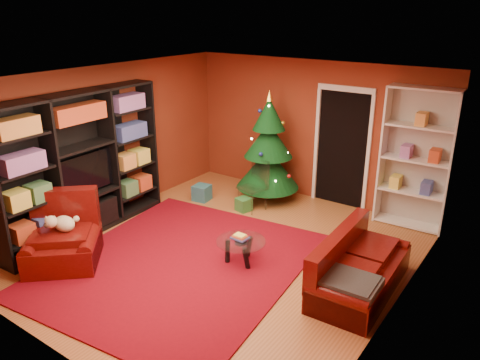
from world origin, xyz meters
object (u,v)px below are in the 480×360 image
Objects in this scene: acrylic_chair at (252,188)px; media_unit at (82,165)px; sofa at (362,264)px; dog at (64,224)px; rug at (179,264)px; gift_box_teal at (202,193)px; christmas_tree at (268,148)px; white_bookshelf at (416,160)px; gift_box_green at (244,204)px; armchair at (62,238)px; coffee_table at (241,252)px.

media_unit is at bearing -114.29° from acrylic_chair.
dog is at bearing 113.28° from sofa.
rug is at bearing -10.32° from dog.
rug is 9.39× the size of dog.
gift_box_teal is (0.69, 2.08, -0.99)m from media_unit.
christmas_tree is at bearing 56.92° from media_unit.
gift_box_green is at bearing -158.47° from white_bookshelf.
armchair is 2.54m from coffee_table.
christmas_tree is 2.58m from coffee_table.
acrylic_chair is at bearing -160.36° from white_bookshelf.
armchair is (-0.10, -2.96, 0.26)m from gift_box_teal.
armchair is 1.48× the size of coffee_table.
christmas_tree is 3.83m from dog.
armchair is at bearing -58.92° from media_unit.
gift_box_green is at bearing 28.35° from armchair.
dog is 4.11m from sofa.
dog is (0.00, 0.07, 0.20)m from armchair.
gift_box_teal is at bearing -156.54° from acrylic_chair.
white_bookshelf is 1.34× the size of sofa.
rug is at bearing -8.29° from armchair.
christmas_tree is 1.53m from gift_box_teal.
dog is 2.52m from coffee_table.
gift_box_green is 0.23× the size of armchair.
gift_box_green is 0.60× the size of dog.
rug is 1.71m from dog.
gift_box_green is at bearing 98.78° from rug.
gift_box_teal is 2.46m from coffee_table.
sofa is (2.61, -1.90, -0.63)m from christmas_tree.
dog is at bearing 45.00° from armchair.
gift_box_green is at bearing 63.91° from sofa.
dog is (-3.64, -4.07, -0.55)m from white_bookshelf.
coffee_table is 0.85× the size of acrylic_chair.
media_unit is at bearing 100.35° from sofa.
white_bookshelf is 5.57m from armchair.
acrylic_chair is (1.71, 2.28, -0.73)m from media_unit.
dog is 3.29m from acrylic_chair.
coffee_table is at bearing 99.85° from sofa.
sofa reaches higher than rug.
christmas_tree reaches higher than gift_box_green.
gift_box_teal is (-1.25, 2.03, 0.14)m from rug.
gift_box_green is 0.10× the size of white_bookshelf.
coffee_table is (1.96, -1.49, 0.04)m from gift_box_teal.
gift_box_green is at bearing 3.57° from gift_box_teal.
christmas_tree is 1.14m from gift_box_green.
coffee_table is (2.06, 1.47, -0.22)m from armchair.
media_unit is 7.44× the size of dog.
dog is at bearing -56.55° from media_unit.
christmas_tree reaches higher than coffee_table.
armchair reaches higher than dog.
dog is 0.22× the size of sofa.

